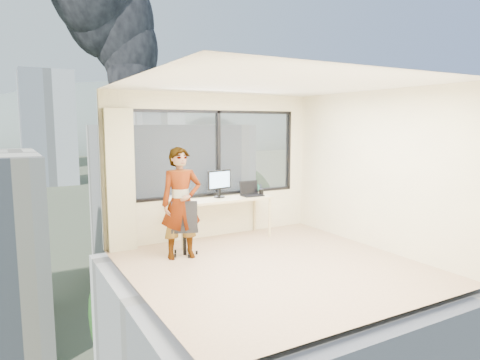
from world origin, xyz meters
TOP-DOWN VIEW (x-y plane):
  - floor at (0.00, 0.00)m, footprint 4.00×4.00m
  - ceiling at (0.00, 0.00)m, footprint 4.00×4.00m
  - wall_front at (0.00, -2.00)m, footprint 4.00×0.01m
  - wall_left at (-2.00, 0.00)m, footprint 0.01×4.00m
  - wall_right at (2.00, 0.00)m, footprint 0.01×4.00m
  - window_wall at (0.05, 2.00)m, footprint 3.30×0.16m
  - curtain at (-1.72, 1.88)m, footprint 0.45×0.14m
  - desk at (0.00, 1.66)m, footprint 1.80×0.60m
  - chair at (-0.93, 1.13)m, footprint 0.60×0.60m
  - person at (-1.01, 1.04)m, footprint 0.68×0.49m
  - monitor at (-0.00, 1.75)m, footprint 0.51×0.20m
  - game_console at (-0.80, 1.92)m, footprint 0.30×0.26m
  - laptop at (0.59, 1.59)m, footprint 0.38×0.41m
  - cellphone at (0.59, 1.58)m, footprint 0.12×0.07m
  - pen_cup at (0.80, 1.61)m, footprint 0.11×0.11m
  - handbag at (0.80, 1.89)m, footprint 0.27×0.17m
  - exterior_ground at (0.00, 120.00)m, footprint 400.00×400.00m
  - near_bldg_b at (12.00, 38.00)m, footprint 14.00×13.00m
  - near_bldg_c at (30.00, 28.00)m, footprint 12.00×10.00m
  - far_tower_b at (8.00, 120.00)m, footprint 13.00×13.00m
  - far_tower_c at (45.00, 140.00)m, footprint 15.00×15.00m
  - hill_b at (100.00, 320.00)m, footprint 300.00×220.00m
  - tree_b at (4.00, 18.00)m, footprint 7.60×7.60m
  - tree_c at (22.00, 40.00)m, footprint 8.40×8.40m
  - smoke_plume_b at (55.00, 170.00)m, footprint 30.00×18.00m

SIDE VIEW (x-z plane):
  - exterior_ground at x=0.00m, z-range -14.02..-13.98m
  - hill_b at x=100.00m, z-range -62.00..34.00m
  - tree_b at x=4.00m, z-range -14.00..-5.00m
  - near_bldg_c at x=30.00m, z-range -14.00..-4.00m
  - tree_c at x=22.00m, z-range -14.00..-4.00m
  - near_bldg_b at x=12.00m, z-range -14.00..2.00m
  - far_tower_c at x=45.00m, z-range -14.00..12.00m
  - floor at x=0.00m, z-range -0.01..0.01m
  - desk at x=0.00m, z-range 0.00..0.75m
  - chair at x=-0.93m, z-range 0.00..0.91m
  - cellphone at x=0.59m, z-range 0.75..0.76m
  - game_console at x=-0.80m, z-range 0.75..0.82m
  - pen_cup at x=0.80m, z-range 0.75..0.86m
  - handbag at x=0.80m, z-range 0.75..0.95m
  - person at x=-1.01m, z-range 0.00..1.71m
  - laptop at x=0.59m, z-range 0.75..0.99m
  - monitor at x=0.00m, z-range 0.75..1.25m
  - far_tower_b at x=8.00m, z-range -14.00..16.00m
  - curtain at x=-1.72m, z-range 0.00..2.30m
  - wall_front at x=0.00m, z-range 0.00..2.60m
  - wall_left at x=-2.00m, z-range 0.00..2.60m
  - wall_right at x=2.00m, z-range 0.00..2.60m
  - window_wall at x=0.05m, z-range 0.75..2.30m
  - ceiling at x=0.00m, z-range 2.60..2.60m
  - smoke_plume_b at x=55.00m, z-range -8.00..62.00m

